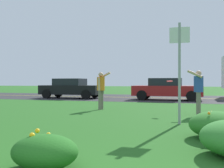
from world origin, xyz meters
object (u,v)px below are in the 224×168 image
(person_thrower_orange_shirt, at_px, (101,87))
(car_red_center_right, at_px, (167,89))
(car_black_center_left, at_px, (71,88))
(sign_post_near_path, at_px, (179,63))
(person_catcher_blue_shirt, at_px, (198,88))
(frisbee_red, at_px, (170,81))

(person_thrower_orange_shirt, xyz_separation_m, car_red_center_right, (2.24, 6.91, -0.23))
(person_thrower_orange_shirt, relative_size, car_black_center_left, 0.37)
(sign_post_near_path, distance_m, person_thrower_orange_shirt, 4.70)
(sign_post_near_path, bearing_deg, person_catcher_blue_shirt, 76.55)
(car_black_center_left, xyz_separation_m, car_red_center_right, (7.01, 0.00, 0.00))
(sign_post_near_path, bearing_deg, frisbee_red, 100.41)
(person_catcher_blue_shirt, bearing_deg, car_black_center_left, 139.22)
(person_thrower_orange_shirt, bearing_deg, person_catcher_blue_shirt, -9.58)
(frisbee_red, bearing_deg, sign_post_near_path, -79.59)
(car_red_center_right, bearing_deg, sign_post_near_path, -83.16)
(sign_post_near_path, distance_m, car_red_center_right, 10.14)
(person_catcher_blue_shirt, height_order, car_red_center_right, person_catcher_blue_shirt)
(frisbee_red, distance_m, car_black_center_left, 10.83)
(person_catcher_blue_shirt, bearing_deg, sign_post_near_path, -103.45)
(sign_post_near_path, xyz_separation_m, frisbee_red, (-0.45, 2.47, -0.51))
(car_black_center_left, bearing_deg, frisbee_red, -44.21)
(sign_post_near_path, bearing_deg, person_thrower_orange_shirt, 137.87)
(person_thrower_orange_shirt, bearing_deg, frisbee_red, -12.08)
(person_thrower_orange_shirt, height_order, person_catcher_blue_shirt, person_thrower_orange_shirt)
(frisbee_red, height_order, car_red_center_right, car_red_center_right)
(person_thrower_orange_shirt, bearing_deg, sign_post_near_path, -42.13)
(person_catcher_blue_shirt, xyz_separation_m, car_red_center_right, (-1.78, 7.59, -0.23))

